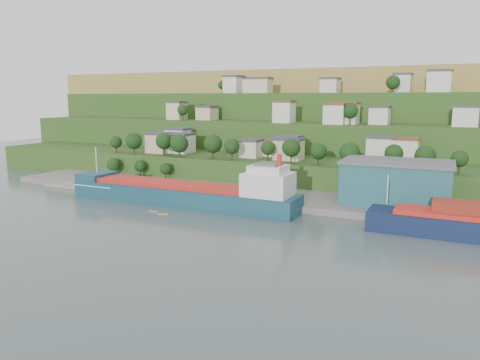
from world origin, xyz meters
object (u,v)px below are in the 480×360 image
Objects in this scene: cargo_ship_near at (188,195)px; caravan at (109,180)px; kayak_orange at (154,211)px; warehouse at (396,182)px.

caravan is (-42.56, 12.76, -0.44)m from cargo_ship_near.
warehouse is at bearing 26.42° from kayak_orange.
cargo_ship_near reaches higher than warehouse.
warehouse is 4.95× the size of caravan.
warehouse is at bearing 3.61° from caravan.
caravan is at bearing 163.03° from cargo_ship_near.
cargo_ship_near is 44.44m from caravan.
warehouse is 71.53m from kayak_orange.
caravan is 2.21× the size of kayak_orange.
cargo_ship_near is 12.88m from kayak_orange.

